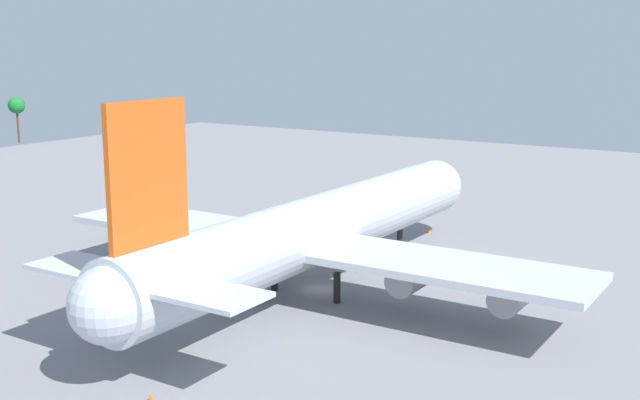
{
  "coord_description": "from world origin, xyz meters",
  "views": [
    {
      "loc": [
        -64.68,
        -41.17,
        24.62
      ],
      "look_at": [
        0.0,
        0.0,
        9.27
      ],
      "focal_mm": 44.02,
      "sensor_mm": 36.0,
      "label": 1
    }
  ],
  "objects_px": {
    "maintenance_van": "(125,230)",
    "safety_cone_nose": "(429,230)",
    "cargo_airplane": "(319,229)",
    "fuel_truck": "(118,324)",
    "safety_cone_tail": "(151,397)"
  },
  "relations": [
    {
      "from": "maintenance_van",
      "to": "safety_cone_tail",
      "type": "xyz_separation_m",
      "value": [
        -32.67,
        -36.53,
        -0.76
      ]
    },
    {
      "from": "cargo_airplane",
      "to": "maintenance_van",
      "type": "height_order",
      "value": "cargo_airplane"
    },
    {
      "from": "maintenance_van",
      "to": "safety_cone_nose",
      "type": "bearing_deg",
      "value": -53.88
    },
    {
      "from": "maintenance_van",
      "to": "fuel_truck",
      "type": "bearing_deg",
      "value": -134.7
    },
    {
      "from": "cargo_airplane",
      "to": "safety_cone_nose",
      "type": "distance_m",
      "value": 28.73
    },
    {
      "from": "fuel_truck",
      "to": "cargo_airplane",
      "type": "bearing_deg",
      "value": -19.78
    },
    {
      "from": "safety_cone_nose",
      "to": "cargo_airplane",
      "type": "bearing_deg",
      "value": -178.54
    },
    {
      "from": "cargo_airplane",
      "to": "fuel_truck",
      "type": "distance_m",
      "value": 22.25
    },
    {
      "from": "safety_cone_nose",
      "to": "safety_cone_tail",
      "type": "bearing_deg",
      "value": -175.39
    },
    {
      "from": "maintenance_van",
      "to": "safety_cone_nose",
      "type": "xyz_separation_m",
      "value": [
        23.36,
        -32.01,
        -0.69
      ]
    },
    {
      "from": "maintenance_van",
      "to": "safety_cone_tail",
      "type": "bearing_deg",
      "value": -131.81
    },
    {
      "from": "fuel_truck",
      "to": "safety_cone_tail",
      "type": "bearing_deg",
      "value": -124.11
    },
    {
      "from": "fuel_truck",
      "to": "safety_cone_tail",
      "type": "xyz_separation_m",
      "value": [
        -7.54,
        -11.13,
        -0.86
      ]
    },
    {
      "from": "cargo_airplane",
      "to": "safety_cone_tail",
      "type": "height_order",
      "value": "cargo_airplane"
    },
    {
      "from": "safety_cone_nose",
      "to": "safety_cone_tail",
      "type": "xyz_separation_m",
      "value": [
        -56.03,
        -4.51,
        -0.07
      ]
    }
  ]
}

